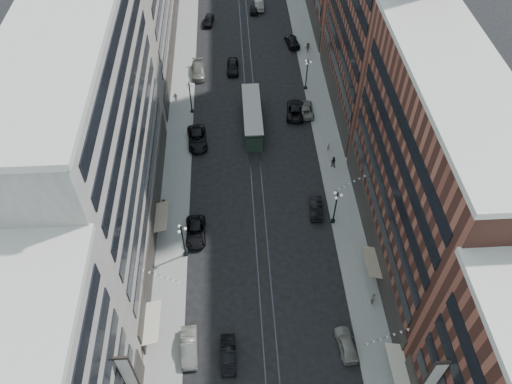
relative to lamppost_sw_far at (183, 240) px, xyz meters
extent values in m
plane|color=black|center=(9.20, 32.00, -3.10)|extent=(220.00, 220.00, 0.00)
cube|color=gray|center=(-1.80, 42.00, -3.02)|extent=(4.00, 180.00, 0.15)
cube|color=gray|center=(20.20, 42.00, -3.02)|extent=(4.00, 180.00, 0.15)
cube|color=#2D2D33|center=(8.50, 42.00, -3.09)|extent=(0.12, 180.00, 0.02)
cube|color=#2D2D33|center=(9.90, 42.00, -3.09)|extent=(0.12, 180.00, 0.02)
cube|color=#A0998E|center=(-7.80, 5.00, 10.90)|extent=(8.00, 36.00, 28.00)
cube|color=brown|center=(26.20, 0.00, 8.90)|extent=(8.00, 30.00, 24.00)
cylinder|color=black|center=(0.00, 0.00, -2.80)|extent=(0.56, 0.56, 0.30)
cylinder|color=black|center=(0.00, 0.00, -0.35)|extent=(0.18, 0.18, 5.20)
sphere|color=black|center=(0.00, 0.00, 2.45)|extent=(0.24, 0.24, 0.24)
sphere|color=white|center=(0.45, 0.00, 2.05)|extent=(0.36, 0.36, 0.36)
sphere|color=white|center=(-0.22, 0.39, 2.05)|extent=(0.36, 0.36, 0.36)
sphere|color=white|center=(-0.22, -0.39, 2.05)|extent=(0.36, 0.36, 0.36)
cylinder|color=black|center=(0.00, 27.00, -2.80)|extent=(0.56, 0.56, 0.30)
cylinder|color=black|center=(0.00, 27.00, -0.35)|extent=(0.18, 0.18, 5.20)
sphere|color=black|center=(0.00, 27.00, 2.45)|extent=(0.24, 0.24, 0.24)
sphere|color=white|center=(0.45, 27.00, 2.05)|extent=(0.36, 0.36, 0.36)
sphere|color=white|center=(-0.22, 27.39, 2.05)|extent=(0.36, 0.36, 0.36)
sphere|color=white|center=(-0.22, 26.61, 2.05)|extent=(0.36, 0.36, 0.36)
cylinder|color=black|center=(18.40, 4.00, -2.80)|extent=(0.56, 0.56, 0.30)
cylinder|color=black|center=(18.40, 4.00, -0.35)|extent=(0.18, 0.18, 5.20)
sphere|color=black|center=(18.40, 4.00, 2.45)|extent=(0.24, 0.24, 0.24)
sphere|color=white|center=(18.85, 4.00, 2.05)|extent=(0.36, 0.36, 0.36)
sphere|color=white|center=(18.18, 4.39, 2.05)|extent=(0.36, 0.36, 0.36)
sphere|color=white|center=(18.18, 3.61, 2.05)|extent=(0.36, 0.36, 0.36)
cylinder|color=black|center=(18.40, 32.00, -2.80)|extent=(0.56, 0.56, 0.30)
cylinder|color=black|center=(18.40, 32.00, -0.35)|extent=(0.18, 0.18, 5.20)
sphere|color=black|center=(18.40, 32.00, 2.45)|extent=(0.24, 0.24, 0.24)
sphere|color=white|center=(18.85, 32.00, 2.05)|extent=(0.36, 0.36, 0.36)
sphere|color=white|center=(18.18, 32.39, 2.05)|extent=(0.36, 0.36, 0.36)
sphere|color=white|center=(18.18, 31.61, 2.05)|extent=(0.36, 0.36, 0.36)
cube|color=#233728|center=(9.20, 23.39, -1.81)|extent=(2.46, 11.83, 2.56)
cube|color=gray|center=(9.20, 23.39, -0.24)|extent=(1.58, 10.84, 0.59)
cube|color=gray|center=(9.20, 23.39, 0.16)|extent=(2.66, 12.02, 0.15)
cylinder|color=black|center=(9.20, 18.95, -2.75)|extent=(2.27, 0.69, 0.69)
cylinder|color=black|center=(9.20, 27.83, -2.75)|extent=(2.27, 0.69, 0.69)
imported|color=slate|center=(0.85, -12.02, -2.33)|extent=(1.83, 4.70, 1.52)
imported|color=black|center=(1.17, 2.90, -2.38)|extent=(2.50, 5.20, 1.43)
imported|color=gray|center=(17.06, -12.58, -2.37)|extent=(2.17, 4.42, 1.45)
imported|color=black|center=(4.86, -13.02, -2.38)|extent=(1.53, 4.35, 1.43)
imported|color=black|center=(-3.13, 5.70, -2.10)|extent=(0.91, 0.66, 1.69)
imported|color=#A69F89|center=(20.87, -7.64, -2.01)|extent=(0.65, 1.16, 1.87)
imported|color=black|center=(1.00, 19.96, -2.29)|extent=(3.20, 6.02, 1.61)
imported|color=#636258|center=(0.80, 37.14, -2.30)|extent=(2.55, 5.62, 1.60)
imported|color=black|center=(2.40, 53.71, -2.36)|extent=(2.28, 4.52, 1.48)
imported|color=black|center=(16.45, 5.92, -2.40)|extent=(1.86, 4.36, 1.40)
imported|color=#67665C|center=(17.60, 25.97, -2.41)|extent=(2.39, 5.02, 1.38)
imported|color=black|center=(17.60, 45.44, -2.36)|extent=(2.71, 5.28, 1.46)
imported|color=black|center=(6.63, 37.90, -2.27)|extent=(2.08, 4.90, 1.65)
imported|color=slate|center=(12.40, 59.21, -2.28)|extent=(1.77, 4.98, 1.64)
imported|color=black|center=(-3.00, 7.51, -2.17)|extent=(1.48, 0.61, 1.55)
imported|color=gray|center=(-2.61, 29.82, -2.16)|extent=(0.94, 0.46, 1.57)
imported|color=black|center=(19.94, 13.86, -2.09)|extent=(0.95, 0.76, 1.72)
imported|color=#BAAB9A|center=(19.81, 17.18, -2.18)|extent=(0.66, 0.57, 1.54)
imported|color=black|center=(20.08, 42.65, -2.04)|extent=(1.18, 0.52, 1.80)
imported|color=black|center=(11.40, 57.88, -2.40)|extent=(2.05, 4.22, 1.39)
imported|color=black|center=(16.00, 25.76, -2.32)|extent=(3.25, 5.87, 1.56)
camera|label=1|loc=(6.44, -34.79, 46.42)|focal=35.00mm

